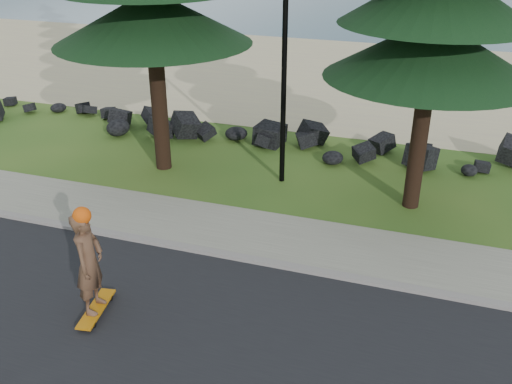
% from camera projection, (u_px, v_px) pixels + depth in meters
% --- Properties ---
extents(ground, '(160.00, 160.00, 0.00)m').
position_uv_depth(ground, '(243.00, 237.00, 13.04)').
color(ground, '#2F5A1C').
rests_on(ground, ground).
extents(road, '(160.00, 7.00, 0.02)m').
position_uv_depth(road, '(151.00, 373.00, 9.21)').
color(road, black).
rests_on(road, ground).
extents(kerb, '(160.00, 0.20, 0.10)m').
position_uv_depth(kerb, '(229.00, 256.00, 12.25)').
color(kerb, gray).
rests_on(kerb, ground).
extents(sidewalk, '(160.00, 2.00, 0.08)m').
position_uv_depth(sidewalk, '(246.00, 232.00, 13.19)').
color(sidewalk, gray).
rests_on(sidewalk, ground).
extents(beach_sand, '(160.00, 15.00, 0.01)m').
position_uv_depth(beach_sand, '(351.00, 77.00, 25.36)').
color(beach_sand, beige).
rests_on(beach_sand, ground).
extents(seawall_boulders, '(60.00, 2.40, 1.10)m').
position_uv_depth(seawall_boulders, '(303.00, 149.00, 17.80)').
color(seawall_boulders, black).
rests_on(seawall_boulders, ground).
extents(lamp_post, '(0.25, 0.14, 8.14)m').
position_uv_depth(lamp_post, '(285.00, 28.00, 13.91)').
color(lamp_post, black).
rests_on(lamp_post, ground).
extents(skateboarder, '(0.58, 1.22, 2.21)m').
position_uv_depth(skateboarder, '(89.00, 263.00, 10.09)').
color(skateboarder, '#C5730B').
rests_on(skateboarder, ground).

